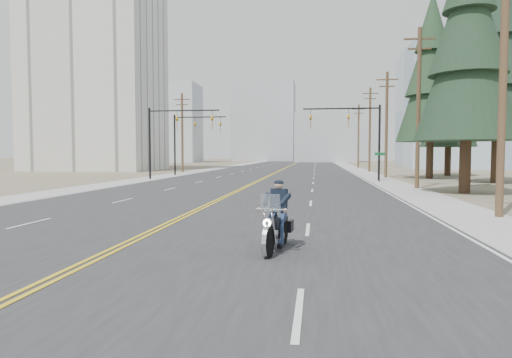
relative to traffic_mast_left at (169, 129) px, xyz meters
name	(u,v)px	position (x,y,z in m)	size (l,w,h in m)	color
ground_plane	(112,251)	(8.98, -32.00, -4.94)	(400.00, 400.00, 0.00)	#776D56
road	(286,168)	(8.98, 38.00, -4.93)	(20.00, 200.00, 0.01)	#303033
sidewalk_left	(223,167)	(-2.52, 38.00, -4.93)	(3.00, 200.00, 0.01)	#A5A5A0
sidewalk_right	(352,168)	(20.48, 38.00, -4.93)	(3.00, 200.00, 0.01)	#A5A5A0
traffic_mast_left	(169,129)	(0.00, 0.00, 0.00)	(7.10, 0.26, 7.00)	black
traffic_mast_right	(357,127)	(17.95, 0.00, 0.00)	(7.10, 0.26, 7.00)	black
traffic_mast_far	(189,133)	(-0.33, 8.00, -0.06)	(6.10, 0.26, 7.00)	black
street_sign	(380,162)	(19.78, -2.00, -3.13)	(0.90, 0.06, 2.62)	black
utility_pole_a	(503,72)	(21.48, -24.00, 0.79)	(2.20, 0.30, 11.00)	brown
utility_pole_b	(418,105)	(21.48, -9.00, 1.05)	(2.20, 0.30, 11.50)	brown
utility_pole_c	(387,123)	(21.48, 6.00, 0.79)	(2.20, 0.30, 11.00)	brown
utility_pole_d	(370,128)	(21.48, 21.00, 1.05)	(2.20, 0.30, 11.50)	brown
utility_pole_e	(358,135)	(21.48, 38.00, 0.79)	(2.20, 0.30, 11.00)	brown
utility_pole_left	(182,131)	(-3.52, 16.00, 0.54)	(2.20, 0.30, 10.50)	brown
apartment_block	(96,71)	(-19.02, 23.00, 10.06)	(18.00, 14.00, 30.00)	silver
glass_building	(477,109)	(40.98, 38.00, 5.06)	(24.00, 16.00, 20.00)	#9EB5CC
haze_bldg_a	(174,124)	(-26.02, 83.00, 6.06)	(14.00, 12.00, 22.00)	#B7BCC6
haze_bldg_b	(326,138)	(16.98, 93.00, 2.06)	(18.00, 14.00, 14.00)	#ADB2B7
haze_bldg_c	(455,128)	(48.98, 78.00, 4.06)	(16.00, 12.00, 18.00)	#B7BCC6
haze_bldg_d	(264,122)	(-3.02, 108.00, 8.06)	(20.00, 15.00, 26.00)	#ADB2B7
haze_bldg_e	(374,143)	(33.98, 118.00, 1.06)	(14.00, 14.00, 12.00)	#B7BCC6
haze_bldg_f	(144,136)	(-41.02, 98.00, 3.06)	(12.00, 12.00, 16.00)	#ADB2B7
motorcyclist	(276,216)	(13.21, -31.35, -4.01)	(1.02, 2.37, 1.85)	black
conifer_near	(468,40)	(23.66, -12.59, 4.72)	(6.35, 6.35, 16.82)	#382619
conifer_mid	(498,59)	(29.58, -1.42, 5.61)	(6.89, 6.89, 18.38)	#382619
conifer_tall	(432,72)	(25.58, 4.73, 5.77)	(6.71, 6.71, 18.64)	#382619
conifer_far	(449,92)	(29.14, 11.38, 4.51)	(6.15, 6.15, 16.46)	#382619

